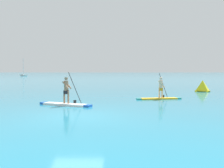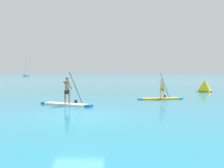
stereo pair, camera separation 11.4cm
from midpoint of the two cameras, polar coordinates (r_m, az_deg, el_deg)
The scene contains 5 objects.
ground at distance 12.83m, azimuth -7.22°, elevation -6.65°, with size 440.00×440.00×0.00m, color teal.
paddleboarder_mid_center at distance 16.45m, azimuth -9.44°, elevation -3.36°, with size 3.39×1.82×2.03m.
paddleboarder_far_right at distance 20.01m, azimuth 10.59°, elevation -2.14°, with size 3.39×1.07×1.95m.
race_marker_buoy at distance 28.13m, azimuth 19.23°, elevation -0.52°, with size 1.56×1.56×1.13m.
sailboat_left_horizon at distance 101.58m, azimuth -17.80°, elevation 2.16°, with size 3.56×4.30×6.42m.
Camera 2 is at (1.79, -12.53, 2.15)m, focal length 42.89 mm.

